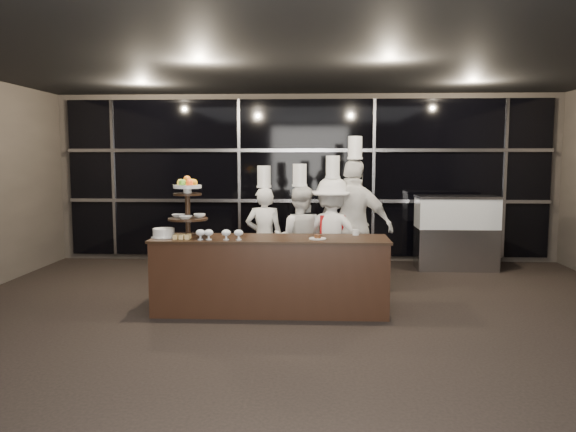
{
  "coord_description": "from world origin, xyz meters",
  "views": [
    {
      "loc": [
        0.14,
        -5.13,
        1.9
      ],
      "look_at": [
        -0.18,
        1.85,
        1.15
      ],
      "focal_mm": 35.0,
      "sensor_mm": 36.0,
      "label": 1
    }
  ],
  "objects_px": {
    "layer_cake": "(164,233)",
    "chef_b": "(300,238)",
    "chef_c": "(332,235)",
    "chef_d": "(354,226)",
    "display_stand": "(188,203)",
    "display_case": "(456,229)",
    "buffet_counter": "(270,274)",
    "chef_a": "(264,236)"
  },
  "relations": [
    {
      "from": "layer_cake",
      "to": "buffet_counter",
      "type": "bearing_deg",
      "value": 2.22
    },
    {
      "from": "layer_cake",
      "to": "chef_b",
      "type": "distance_m",
      "value": 1.94
    },
    {
      "from": "display_case",
      "to": "chef_c",
      "type": "relative_size",
      "value": 0.7
    },
    {
      "from": "buffet_counter",
      "to": "chef_c",
      "type": "xyz_separation_m",
      "value": [
        0.78,
        0.98,
        0.35
      ]
    },
    {
      "from": "display_stand",
      "to": "layer_cake",
      "type": "distance_m",
      "value": 0.47
    },
    {
      "from": "display_case",
      "to": "chef_c",
      "type": "bearing_deg",
      "value": -140.3
    },
    {
      "from": "chef_b",
      "to": "chef_c",
      "type": "relative_size",
      "value": 0.94
    },
    {
      "from": "layer_cake",
      "to": "display_case",
      "type": "relative_size",
      "value": 0.23
    },
    {
      "from": "layer_cake",
      "to": "chef_b",
      "type": "xyz_separation_m",
      "value": [
        1.62,
        1.06,
        -0.21
      ]
    },
    {
      "from": "display_stand",
      "to": "chef_c",
      "type": "height_order",
      "value": "chef_c"
    },
    {
      "from": "buffet_counter",
      "to": "chef_a",
      "type": "distance_m",
      "value": 1.28
    },
    {
      "from": "chef_a",
      "to": "chef_b",
      "type": "bearing_deg",
      "value": -23.18
    },
    {
      "from": "buffet_counter",
      "to": "chef_b",
      "type": "height_order",
      "value": "chef_b"
    },
    {
      "from": "chef_b",
      "to": "chef_c",
      "type": "bearing_deg",
      "value": -3.77
    },
    {
      "from": "chef_b",
      "to": "chef_d",
      "type": "xyz_separation_m",
      "value": [
        0.75,
        -0.03,
        0.18
      ]
    },
    {
      "from": "buffet_counter",
      "to": "display_stand",
      "type": "distance_m",
      "value": 1.33
    },
    {
      "from": "display_stand",
      "to": "chef_b",
      "type": "distance_m",
      "value": 1.76
    },
    {
      "from": "chef_a",
      "to": "chef_c",
      "type": "bearing_deg",
      "value": -14.48
    },
    {
      "from": "chef_c",
      "to": "chef_d",
      "type": "height_order",
      "value": "chef_d"
    },
    {
      "from": "display_stand",
      "to": "display_case",
      "type": "height_order",
      "value": "display_stand"
    },
    {
      "from": "chef_c",
      "to": "display_stand",
      "type": "bearing_deg",
      "value": -151.18
    },
    {
      "from": "chef_a",
      "to": "display_stand",
      "type": "bearing_deg",
      "value": -123.68
    },
    {
      "from": "buffet_counter",
      "to": "layer_cake",
      "type": "bearing_deg",
      "value": -177.78
    },
    {
      "from": "display_stand",
      "to": "display_case",
      "type": "relative_size",
      "value": 0.56
    },
    {
      "from": "buffet_counter",
      "to": "chef_a",
      "type": "relative_size",
      "value": 1.61
    },
    {
      "from": "chef_a",
      "to": "chef_d",
      "type": "bearing_deg",
      "value": -11.35
    },
    {
      "from": "buffet_counter",
      "to": "chef_d",
      "type": "distance_m",
      "value": 1.53
    },
    {
      "from": "display_case",
      "to": "display_stand",
      "type": "bearing_deg",
      "value": -144.9
    },
    {
      "from": "layer_cake",
      "to": "display_case",
      "type": "height_order",
      "value": "display_case"
    },
    {
      "from": "buffet_counter",
      "to": "chef_d",
      "type": "bearing_deg",
      "value": 42.15
    },
    {
      "from": "display_case",
      "to": "layer_cake",
      "type": "bearing_deg",
      "value": -146.31
    },
    {
      "from": "chef_a",
      "to": "chef_c",
      "type": "relative_size",
      "value": 0.93
    },
    {
      "from": "layer_cake",
      "to": "chef_d",
      "type": "height_order",
      "value": "chef_d"
    },
    {
      "from": "display_stand",
      "to": "chef_a",
      "type": "distance_m",
      "value": 1.58
    },
    {
      "from": "chef_c",
      "to": "chef_d",
      "type": "xyz_separation_m",
      "value": [
        0.3,
        -0.0,
        0.13
      ]
    },
    {
      "from": "display_stand",
      "to": "chef_a",
      "type": "relative_size",
      "value": 0.42
    },
    {
      "from": "layer_cake",
      "to": "chef_a",
      "type": "height_order",
      "value": "chef_a"
    },
    {
      "from": "layer_cake",
      "to": "chef_d",
      "type": "xyz_separation_m",
      "value": [
        2.36,
        1.02,
        -0.03
      ]
    },
    {
      "from": "display_stand",
      "to": "chef_b",
      "type": "height_order",
      "value": "chef_b"
    },
    {
      "from": "buffet_counter",
      "to": "display_stand",
      "type": "bearing_deg",
      "value": -179.99
    },
    {
      "from": "display_case",
      "to": "chef_d",
      "type": "bearing_deg",
      "value": -135.94
    },
    {
      "from": "chef_a",
      "to": "chef_b",
      "type": "distance_m",
      "value": 0.55
    }
  ]
}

